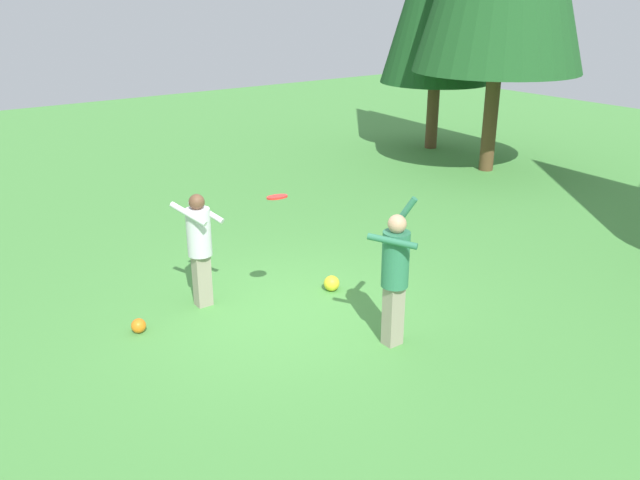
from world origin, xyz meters
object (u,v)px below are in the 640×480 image
object	(u,v)px
person_catcher	(199,241)
ball_yellow	(332,283)
person_thrower	(395,269)
frisbee	(277,197)
ball_blue	(391,239)
ball_orange	(139,326)

from	to	relation	value
person_catcher	ball_yellow	distance (m)	2.10
person_thrower	frisbee	xyz separation A→B (m)	(-1.32, -0.86, 0.75)
person_catcher	ball_blue	xyz separation A→B (m)	(-0.19, 3.80, -0.89)
person_thrower	ball_blue	size ratio (longest dim) A/B	9.57
frisbee	ball_blue	size ratio (longest dim) A/B	1.50
frisbee	ball_orange	xyz separation A→B (m)	(-0.88, -1.66, -1.70)
person_catcher	ball_orange	distance (m)	1.41
person_thrower	person_catcher	bearing A→B (deg)	-2.12
person_thrower	ball_orange	distance (m)	3.48
frisbee	ball_orange	distance (m)	2.53
ball_yellow	ball_blue	xyz separation A→B (m)	(-0.91, 2.02, -0.02)
person_thrower	person_catcher	world-z (taller)	person_thrower
ball_blue	ball_yellow	bearing A→B (deg)	-65.77
person_thrower	ball_yellow	distance (m)	1.98
person_catcher	frisbee	bearing A→B (deg)	-0.00
frisbee	ball_orange	size ratio (longest dim) A/B	1.54
person_catcher	ball_orange	size ratio (longest dim) A/B	8.44
frisbee	ball_yellow	bearing A→B (deg)	108.54
ball_yellow	ball_blue	bearing A→B (deg)	114.23
frisbee	ball_blue	xyz separation A→B (m)	(-1.31, 3.20, -1.70)
ball_yellow	ball_blue	distance (m)	2.21
person_catcher	ball_orange	xyz separation A→B (m)	(0.24, -1.07, -0.89)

